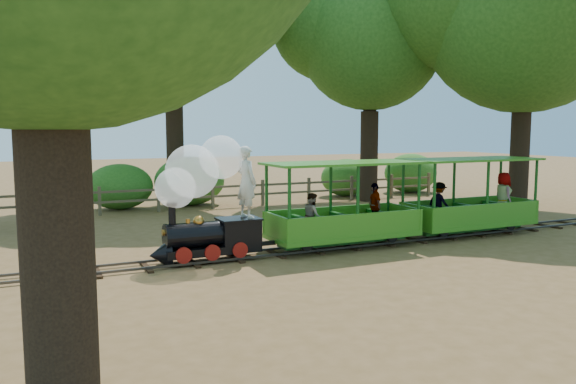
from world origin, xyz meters
name	(u,v)px	position (x,y,z in m)	size (l,w,h in m)	color
ground	(349,247)	(0.00, 0.00, 0.00)	(90.00, 90.00, 0.00)	olive
track	(349,244)	(0.00, 0.00, 0.07)	(22.00, 1.00, 0.10)	#3F3D3A
locomotive	(204,189)	(-3.70, 0.07, 1.62)	(2.49, 1.17, 2.86)	black
carriage_front	(344,216)	(-0.16, -0.02, 0.81)	(3.92, 1.60, 2.04)	#38871D
carriage_rear	(471,205)	(3.92, -0.02, 0.84)	(3.92, 1.60, 2.04)	#38871D
oak_nc	(170,1)	(-2.03, 9.59, 7.70)	(8.23, 7.24, 10.66)	#2D2116
oak_ne	(369,29)	(5.47, 7.58, 6.91)	(7.37, 6.48, 9.57)	#2D2116
fence	(238,192)	(0.00, 8.00, 0.58)	(18.10, 0.10, 1.00)	brown
shrub_west	(120,187)	(-4.13, 9.30, 0.84)	(2.42, 1.86, 1.67)	#2D6B1E
shrub_mid_w	(190,181)	(-1.51, 9.30, 0.94)	(2.72, 2.10, 1.89)	#2D6B1E
shrub_mid_e	(346,177)	(5.53, 9.30, 0.82)	(2.36, 1.82, 1.63)	#2D6B1E
shrub_east	(411,173)	(9.00, 9.30, 0.90)	(2.60, 2.00, 1.80)	#2D6B1E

